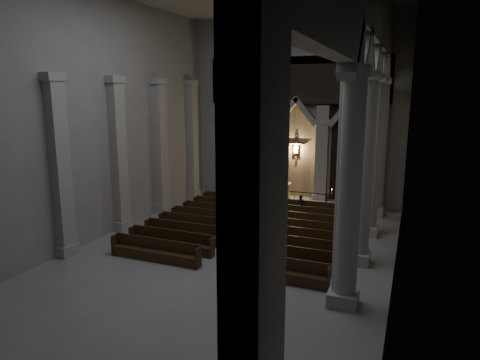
{
  "coord_description": "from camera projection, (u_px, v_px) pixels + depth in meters",
  "views": [
    {
      "loc": [
        7.35,
        -16.45,
        7.18
      ],
      "look_at": [
        -0.58,
        3.0,
        2.9
      ],
      "focal_mm": 32.0,
      "sensor_mm": 36.0,
      "label": 1
    }
  ],
  "objects": [
    {
      "name": "room",
      "position": [
        225.0,
        83.0,
        17.56
      ],
      "size": [
        24.0,
        24.1,
        12.0
      ],
      "color": "gray",
      "rests_on": "ground"
    },
    {
      "name": "sanctuary_wall",
      "position": [
        297.0,
        102.0,
        28.22
      ],
      "size": [
        14.0,
        0.77,
        12.0
      ],
      "color": "#A2A098",
      "rests_on": "ground"
    },
    {
      "name": "right_arcade",
      "position": [
        368.0,
        76.0,
        16.69
      ],
      "size": [
        1.0,
        24.0,
        12.0
      ],
      "color": "#A2A098",
      "rests_on": "ground"
    },
    {
      "name": "left_pilasters",
      "position": [
        142.0,
        152.0,
        23.97
      ],
      "size": [
        0.6,
        13.0,
        8.03
      ],
      "color": "#A2A098",
      "rests_on": "ground"
    },
    {
      "name": "sanctuary_step",
      "position": [
        291.0,
        201.0,
        28.68
      ],
      "size": [
        8.5,
        2.6,
        0.15
      ],
      "primitive_type": "cube",
      "color": "#A2A098",
      "rests_on": "ground"
    },
    {
      "name": "altar",
      "position": [
        275.0,
        190.0,
        29.01
      ],
      "size": [
        2.14,
        0.85,
        1.08
      ],
      "color": "beige",
      "rests_on": "sanctuary_step"
    },
    {
      "name": "altar_rail",
      "position": [
        287.0,
        195.0,
        27.66
      ],
      "size": [
        5.2,
        0.09,
        1.02
      ],
      "color": "black",
      "rests_on": "ground"
    },
    {
      "name": "candle_stand_left",
      "position": [
        244.0,
        197.0,
        28.53
      ],
      "size": [
        0.22,
        0.22,
        1.29
      ],
      "color": "olive",
      "rests_on": "ground"
    },
    {
      "name": "candle_stand_right",
      "position": [
        331.0,
        206.0,
        25.99
      ],
      "size": [
        0.25,
        0.25,
        1.5
      ],
      "color": "olive",
      "rests_on": "ground"
    },
    {
      "name": "pews",
      "position": [
        250.0,
        231.0,
        21.7
      ],
      "size": [
        9.72,
        9.5,
        0.96
      ],
      "color": "black",
      "rests_on": "ground"
    },
    {
      "name": "worshipper",
      "position": [
        301.0,
        206.0,
        25.3
      ],
      "size": [
        0.48,
        0.33,
        1.26
      ],
      "primitive_type": "imported",
      "rotation": [
        0.0,
        0.0,
        -0.07
      ],
      "color": "black",
      "rests_on": "ground"
    }
  ]
}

